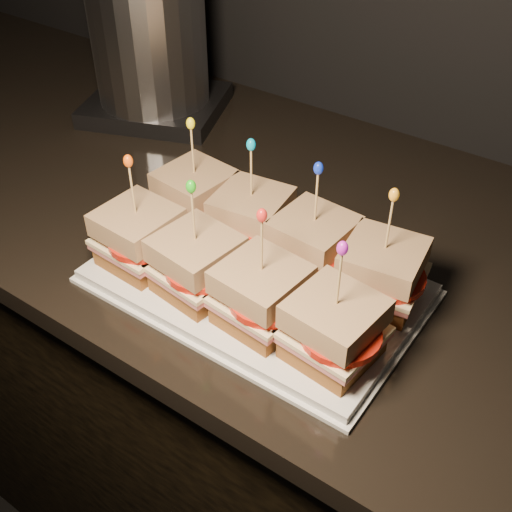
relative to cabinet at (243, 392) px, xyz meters
The scene contains 63 objects.
cabinet is the anchor object (origin of this frame).
granite_slab 0.46m from the cabinet, ahead, with size 2.54×0.71×0.04m, color black.
platter 0.54m from the cabinet, 47.88° to the right, with size 0.41×0.25×0.02m, color silver.
platter_rim 0.53m from the cabinet, 47.88° to the right, with size 0.42×0.27×0.01m, color silver.
sandwich_0_bread_bot 0.52m from the cabinet, 90.75° to the right, with size 0.09×0.09×0.03m, color #5B320F.
sandwich_0_ham 0.54m from the cabinet, 90.75° to the right, with size 0.10×0.10×0.01m, color #C36664.
sandwich_0_cheese 0.54m from the cabinet, 90.75° to the right, with size 0.10×0.10×0.01m, color #F9DFA5.
sandwich_0_tomato 0.55m from the cabinet, 84.35° to the right, with size 0.09×0.09×0.01m, color red.
sandwich_0_bread_top 0.57m from the cabinet, 90.75° to the right, with size 0.09×0.09×0.03m, color #662C10.
sandwich_0_pick 0.62m from the cabinet, 90.75° to the right, with size 0.00×0.00×0.09m, color tan.
sandwich_0_frill 0.66m from the cabinet, 90.75° to the right, with size 0.01×0.01×0.02m, color yellow.
sandwich_1_bread_bot 0.53m from the cabinet, 46.63° to the right, with size 0.09×0.09×0.03m, color #5B320F.
sandwich_1_ham 0.55m from the cabinet, 46.63° to the right, with size 0.10×0.10×0.01m, color #C36664.
sandwich_1_cheese 0.55m from the cabinet, 46.63° to the right, with size 0.10×0.10×0.01m, color #F9DFA5.
sandwich_1_tomato 0.56m from the cabinet, 44.90° to the right, with size 0.09×0.09×0.01m, color red.
sandwich_1_bread_top 0.58m from the cabinet, 46.63° to the right, with size 0.09×0.09×0.03m, color #662C10.
sandwich_1_pick 0.62m from the cabinet, 46.63° to the right, with size 0.00×0.00×0.09m, color tan.
sandwich_1_frill 0.67m from the cabinet, 46.63° to the right, with size 0.01×0.01×0.02m, color #0494C2.
sandwich_2_bread_bot 0.56m from the cabinet, 27.73° to the right, with size 0.09×0.09×0.03m, color #5B320F.
sandwich_2_ham 0.57m from the cabinet, 27.73° to the right, with size 0.10×0.10×0.01m, color #C36664.
sandwich_2_cheese 0.58m from the cabinet, 27.73° to the right, with size 0.10×0.10×0.01m, color #F9DFA5.
sandwich_2_tomato 0.59m from the cabinet, 27.66° to the right, with size 0.09×0.09×0.01m, color red.
sandwich_2_bread_top 0.60m from the cabinet, 27.73° to the right, with size 0.09×0.09×0.03m, color #662C10.
sandwich_2_pick 0.65m from the cabinet, 27.73° to the right, with size 0.00×0.00×0.09m, color tan.
sandwich_2_frill 0.69m from the cabinet, 27.73° to the right, with size 0.01×0.01×0.02m, color #112DCE.
sandwich_3_bread_bot 0.60m from the cabinet, 19.27° to the right, with size 0.09×0.09×0.03m, color #5B320F.
sandwich_3_ham 0.61m from the cabinet, 19.27° to the right, with size 0.10×0.10×0.01m, color #C36664.
sandwich_3_cheese 0.62m from the cabinet, 19.27° to the right, with size 0.10×0.10×0.01m, color #F9DFA5.
sandwich_3_tomato 0.63m from the cabinet, 19.57° to the right, with size 0.09×0.09×0.01m, color red.
sandwich_3_bread_top 0.64m from the cabinet, 19.27° to the right, with size 0.09×0.09×0.03m, color #662C10.
sandwich_3_pick 0.68m from the cabinet, 19.27° to the right, with size 0.00×0.00×0.09m, color tan.
sandwich_3_frill 0.72m from the cabinet, 19.27° to the right, with size 0.01×0.01×0.02m, color orange.
sandwich_4_bread_bot 0.56m from the cabinet, 90.35° to the right, with size 0.09×0.09×0.03m, color #5B320F.
sandwich_4_ham 0.57m from the cabinet, 90.35° to the right, with size 0.10×0.10×0.01m, color #C36664.
sandwich_4_cheese 0.58m from the cabinet, 90.35° to the right, with size 0.10×0.10×0.01m, color #F9DFA5.
sandwich_4_tomato 0.59m from the cabinet, 87.28° to the right, with size 0.09×0.09×0.01m, color red.
sandwich_4_bread_top 0.60m from the cabinet, 90.35° to the right, with size 0.09×0.09×0.03m, color #662C10.
sandwich_4_pick 0.65m from the cabinet, 90.35° to the right, with size 0.00×0.00×0.09m, color tan.
sandwich_4_frill 0.69m from the cabinet, 90.35° to the right, with size 0.01×0.01×0.02m, color #FB570D.
sandwich_5_bread_bot 0.56m from the cabinet, 66.26° to the right, with size 0.09×0.09×0.03m, color #5B320F.
sandwich_5_ham 0.58m from the cabinet, 66.26° to the right, with size 0.10×0.10×0.01m, color #C36664.
sandwich_5_cheese 0.59m from the cabinet, 66.26° to the right, with size 0.10×0.10×0.01m, color #F9DFA5.
sandwich_5_tomato 0.60m from the cabinet, 64.30° to the right, with size 0.09×0.09×0.01m, color red.
sandwich_5_bread_top 0.61m from the cabinet, 66.26° to the right, with size 0.09×0.09×0.03m, color #662C10.
sandwich_5_pick 0.65m from the cabinet, 66.26° to the right, with size 0.00×0.00×0.09m, color tan.
sandwich_5_frill 0.70m from the cabinet, 66.26° to the right, with size 0.01×0.01×0.02m, color green.
sandwich_6_bread_bot 0.59m from the cabinet, 48.47° to the right, with size 0.09×0.09×0.03m, color #5B320F.
sandwich_6_ham 0.60m from the cabinet, 48.47° to the right, with size 0.10×0.10×0.01m, color #C36664.
sandwich_6_cheese 0.61m from the cabinet, 48.47° to the right, with size 0.10×0.10×0.01m, color #F9DFA5.
sandwich_6_tomato 0.62m from the cabinet, 47.53° to the right, with size 0.09×0.09×0.01m, color red.
sandwich_6_bread_top 0.63m from the cabinet, 48.47° to the right, with size 0.09×0.09×0.03m, color #662C10.
sandwich_6_pick 0.67m from the cabinet, 48.47° to the right, with size 0.00×0.00×0.09m, color tan.
sandwich_6_frill 0.72m from the cabinet, 48.47° to the right, with size 0.01×0.01×0.02m, color red.
sandwich_7_bread_bot 0.63m from the cabinet, 36.91° to the right, with size 0.09×0.09×0.03m, color #5B320F.
sandwich_7_ham 0.64m from the cabinet, 36.91° to the right, with size 0.10×0.10×0.01m, color #C36664.
sandwich_7_cheese 0.65m from the cabinet, 36.91° to the right, with size 0.10×0.10×0.01m, color #F9DFA5.
sandwich_7_tomato 0.66m from the cabinet, 36.55° to the right, with size 0.09×0.09×0.01m, color red.
sandwich_7_bread_top 0.67m from the cabinet, 36.91° to the right, with size 0.09×0.09×0.03m, color #662C10.
sandwich_7_pick 0.71m from the cabinet, 36.91° to the right, with size 0.00×0.00×0.09m, color tan.
sandwich_7_frill 0.75m from the cabinet, 36.91° to the right, with size 0.01×0.01×0.02m, color #BD1FBF.
appliance_base 0.60m from the cabinet, 154.49° to the left, with size 0.25×0.21×0.03m, color #262628.
appliance_body 0.73m from the cabinet, 154.49° to the left, with size 0.21×0.21×0.27m, color silver.
appliance 0.73m from the cabinet, 154.49° to the left, with size 0.25×0.21×0.32m, color silver, non-canonical shape.
Camera 1 is at (0.27, 0.98, 1.49)m, focal length 45.00 mm.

